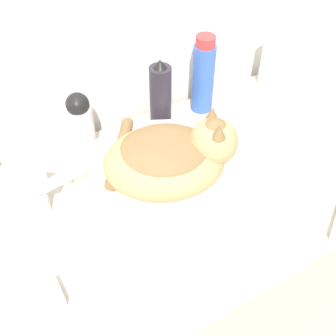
{
  "coord_description": "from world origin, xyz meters",
  "views": [
    {
      "loc": [
        -0.35,
        -0.24,
        1.54
      ],
      "look_at": [
        -0.04,
        0.28,
        0.94
      ],
      "focal_mm": 45.0,
      "sensor_mm": 36.0,
      "label": 1
    }
  ],
  "objects_px": {
    "shampoo_bottle_tall": "(203,76)",
    "hairspray_can_black": "(161,95)",
    "lotion_bottle_white": "(81,124)",
    "cat": "(170,156)",
    "soap_pump_bottle": "(271,61)",
    "faucet": "(38,187)",
    "soap_bar": "(43,301)"
  },
  "relations": [
    {
      "from": "shampoo_bottle_tall",
      "to": "hairspray_can_black",
      "type": "height_order",
      "value": "shampoo_bottle_tall"
    },
    {
      "from": "lotion_bottle_white",
      "to": "cat",
      "type": "bearing_deg",
      "value": -66.56
    },
    {
      "from": "shampoo_bottle_tall",
      "to": "hairspray_can_black",
      "type": "bearing_deg",
      "value": 180.0
    },
    {
      "from": "cat",
      "to": "hairspray_can_black",
      "type": "distance_m",
      "value": 0.26
    },
    {
      "from": "soap_pump_bottle",
      "to": "hairspray_can_black",
      "type": "height_order",
      "value": "hairspray_can_black"
    },
    {
      "from": "faucet",
      "to": "lotion_bottle_white",
      "type": "distance_m",
      "value": 0.2
    },
    {
      "from": "cat",
      "to": "shampoo_bottle_tall",
      "type": "bearing_deg",
      "value": 65.99
    },
    {
      "from": "lotion_bottle_white",
      "to": "soap_pump_bottle",
      "type": "xyz_separation_m",
      "value": [
        0.57,
        0.0,
        -0.01
      ]
    },
    {
      "from": "lotion_bottle_white",
      "to": "soap_pump_bottle",
      "type": "distance_m",
      "value": 0.57
    },
    {
      "from": "shampoo_bottle_tall",
      "to": "soap_bar",
      "type": "xyz_separation_m",
      "value": [
        -0.56,
        -0.34,
        -0.09
      ]
    },
    {
      "from": "lotion_bottle_white",
      "to": "soap_bar",
      "type": "height_order",
      "value": "lotion_bottle_white"
    },
    {
      "from": "faucet",
      "to": "soap_bar",
      "type": "distance_m",
      "value": 0.23
    },
    {
      "from": "cat",
      "to": "lotion_bottle_white",
      "type": "relative_size",
      "value": 2.1
    },
    {
      "from": "soap_pump_bottle",
      "to": "soap_bar",
      "type": "distance_m",
      "value": 0.87
    },
    {
      "from": "soap_bar",
      "to": "soap_pump_bottle",
      "type": "bearing_deg",
      "value": 23.2
    },
    {
      "from": "soap_pump_bottle",
      "to": "hairspray_can_black",
      "type": "bearing_deg",
      "value": 180.0
    },
    {
      "from": "cat",
      "to": "lotion_bottle_white",
      "type": "distance_m",
      "value": 0.26
    },
    {
      "from": "lotion_bottle_white",
      "to": "faucet",
      "type": "bearing_deg",
      "value": -138.42
    },
    {
      "from": "faucet",
      "to": "hairspray_can_black",
      "type": "relative_size",
      "value": 0.72
    },
    {
      "from": "faucet",
      "to": "lotion_bottle_white",
      "type": "relative_size",
      "value": 0.81
    },
    {
      "from": "cat",
      "to": "hairspray_can_black",
      "type": "relative_size",
      "value": 1.85
    },
    {
      "from": "soap_pump_bottle",
      "to": "soap_bar",
      "type": "height_order",
      "value": "soap_pump_bottle"
    },
    {
      "from": "faucet",
      "to": "shampoo_bottle_tall",
      "type": "xyz_separation_m",
      "value": [
        0.49,
        0.13,
        0.03
      ]
    },
    {
      "from": "soap_bar",
      "to": "hairspray_can_black",
      "type": "bearing_deg",
      "value": 38.05
    },
    {
      "from": "cat",
      "to": "faucet",
      "type": "bearing_deg",
      "value": 179.74
    },
    {
      "from": "lotion_bottle_white",
      "to": "shampoo_bottle_tall",
      "type": "height_order",
      "value": "shampoo_bottle_tall"
    },
    {
      "from": "cat",
      "to": "faucet",
      "type": "height_order",
      "value": "cat"
    },
    {
      "from": "lotion_bottle_white",
      "to": "soap_bar",
      "type": "xyz_separation_m",
      "value": [
        -0.22,
        -0.34,
        -0.07
      ]
    },
    {
      "from": "cat",
      "to": "soap_pump_bottle",
      "type": "height_order",
      "value": "cat"
    },
    {
      "from": "lotion_bottle_white",
      "to": "soap_bar",
      "type": "relative_size",
      "value": 2.36
    },
    {
      "from": "soap_pump_bottle",
      "to": "faucet",
      "type": "bearing_deg",
      "value": -169.62
    },
    {
      "from": "faucet",
      "to": "hairspray_can_black",
      "type": "height_order",
      "value": "hairspray_can_black"
    }
  ]
}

